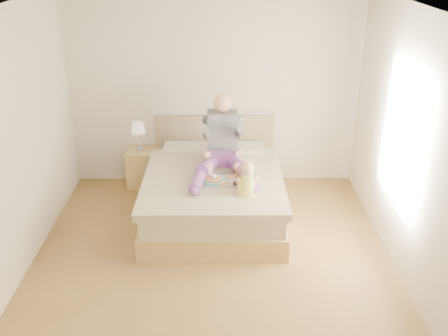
{
  "coord_description": "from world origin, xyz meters",
  "views": [
    {
      "loc": [
        0.1,
        -4.59,
        3.27
      ],
      "look_at": [
        0.13,
        0.81,
        0.77
      ],
      "focal_mm": 40.0,
      "sensor_mm": 36.0,
      "label": 1
    }
  ],
  "objects_px": {
    "nightstand": "(144,168)",
    "tray": "(222,179)",
    "bed": "(214,191)",
    "baby": "(247,181)",
    "adult": "(223,147)"
  },
  "relations": [
    {
      "from": "bed",
      "to": "baby",
      "type": "relative_size",
      "value": 5.51
    },
    {
      "from": "bed",
      "to": "tray",
      "type": "distance_m",
      "value": 0.47
    },
    {
      "from": "nightstand",
      "to": "adult",
      "type": "relative_size",
      "value": 0.49
    },
    {
      "from": "adult",
      "to": "baby",
      "type": "xyz_separation_m",
      "value": [
        0.27,
        -0.71,
        -0.12
      ]
    },
    {
      "from": "nightstand",
      "to": "baby",
      "type": "distance_m",
      "value": 2.04
    },
    {
      "from": "bed",
      "to": "nightstand",
      "type": "bearing_deg",
      "value": 141.48
    },
    {
      "from": "nightstand",
      "to": "adult",
      "type": "xyz_separation_m",
      "value": [
        1.12,
        -0.7,
        0.61
      ]
    },
    {
      "from": "bed",
      "to": "baby",
      "type": "distance_m",
      "value": 0.86
    },
    {
      "from": "bed",
      "to": "tray",
      "type": "bearing_deg",
      "value": -71.82
    },
    {
      "from": "nightstand",
      "to": "tray",
      "type": "distance_m",
      "value": 1.61
    },
    {
      "from": "bed",
      "to": "nightstand",
      "type": "relative_size",
      "value": 3.97
    },
    {
      "from": "bed",
      "to": "nightstand",
      "type": "distance_m",
      "value": 1.28
    },
    {
      "from": "bed",
      "to": "adult",
      "type": "distance_m",
      "value": 0.59
    },
    {
      "from": "tray",
      "to": "baby",
      "type": "bearing_deg",
      "value": -48.85
    },
    {
      "from": "baby",
      "to": "adult",
      "type": "bearing_deg",
      "value": 95.93
    }
  ]
}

